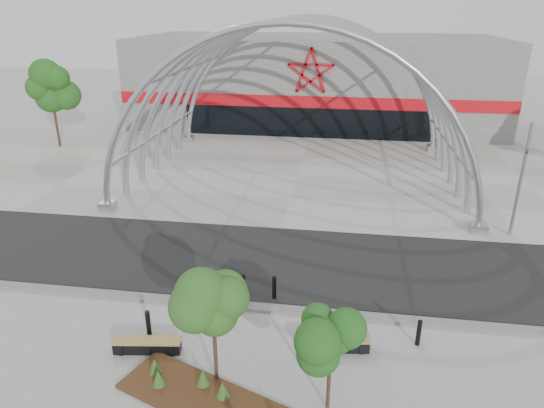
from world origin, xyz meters
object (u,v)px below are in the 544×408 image
(bench_0, at_px, (147,346))
(bollard_2, at_px, (228,302))
(signal_pole, at_px, (521,179))
(street_tree_0, at_px, (213,307))
(street_tree_1, at_px, (331,341))
(bench_1, at_px, (335,344))

(bench_0, height_order, bollard_2, bollard_2)
(signal_pole, xyz_separation_m, street_tree_0, (-12.02, -12.17, -0.29))
(signal_pole, relative_size, street_tree_1, 1.77)
(bench_1, bearing_deg, street_tree_1, -93.02)
(street_tree_0, relative_size, street_tree_1, 1.16)
(bench_1, distance_m, bollard_2, 4.27)
(signal_pole, distance_m, bench_0, 18.64)
(signal_pole, bearing_deg, street_tree_0, -134.64)
(signal_pole, distance_m, bench_1, 13.51)
(street_tree_0, bearing_deg, signal_pole, 45.36)
(signal_pole, distance_m, street_tree_0, 17.11)
(bench_0, bearing_deg, bench_1, 9.39)
(signal_pole, height_order, bollard_2, signal_pole)
(street_tree_1, bearing_deg, bench_0, 165.64)
(street_tree_1, distance_m, bench_0, 6.59)
(street_tree_1, relative_size, bollard_2, 3.03)
(signal_pole, height_order, street_tree_1, signal_pole)
(signal_pole, relative_size, bench_1, 2.43)
(bench_1, bearing_deg, signal_pole, 50.19)
(street_tree_1, height_order, bench_0, street_tree_1)
(signal_pole, height_order, bench_0, signal_pole)
(street_tree_0, xyz_separation_m, bench_0, (-2.63, 0.99, -2.48))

